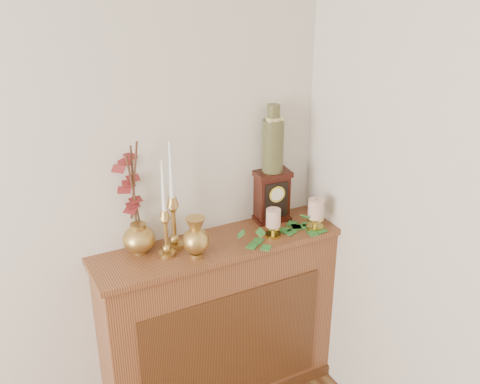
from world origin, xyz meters
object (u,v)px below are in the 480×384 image
bud_vase (196,238)px  mantel_clock (272,196)px  ginger_jar (131,201)px  candlestick_left (165,226)px  ceramic_vase (273,142)px  candlestick_center (173,214)px

bud_vase → mantel_clock: bearing=19.4°
bud_vase → ginger_jar: ginger_jar is taller
candlestick_left → ceramic_vase: size_ratio=1.37×
ceramic_vase → candlestick_left: bearing=-170.4°
mantel_clock → ceramic_vase: (0.00, 0.00, 0.29)m
candlestick_center → ginger_jar: 0.20m
candlestick_center → mantel_clock: candlestick_center is taller
mantel_clock → candlestick_center: bearing=-170.6°
bud_vase → ceramic_vase: 0.62m
ginger_jar → mantel_clock: bearing=-1.7°
candlestick_center → mantel_clock: (0.55, 0.04, -0.04)m
candlestick_left → bud_vase: 0.15m
ceramic_vase → bud_vase: bearing=-160.4°
candlestick_center → mantel_clock: 0.56m
candlestick_left → ceramic_vase: 0.68m
candlestick_left → bud_vase: candlestick_left is taller
bud_vase → mantel_clock: (0.50, 0.18, 0.03)m
candlestick_center → bud_vase: 0.16m
ginger_jar → mantel_clock: size_ratio=2.07×
candlestick_left → mantel_clock: candlestick_left is taller
candlestick_left → bud_vase: bearing=-33.4°
ginger_jar → ceramic_vase: ceramic_vase is taller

